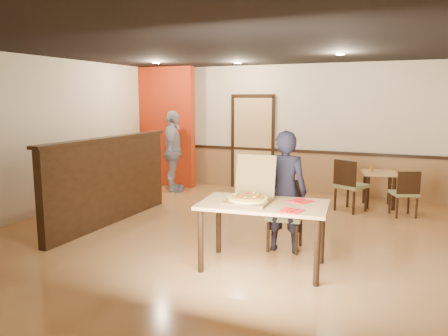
% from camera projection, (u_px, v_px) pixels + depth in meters
% --- Properties ---
extents(floor, '(7.00, 7.00, 0.00)m').
position_uv_depth(floor, '(225.00, 234.00, 6.73)').
color(floor, '#B27B45').
rests_on(floor, ground).
extents(ceiling, '(7.00, 7.00, 0.00)m').
position_uv_depth(ceiling, '(225.00, 47.00, 6.29)').
color(ceiling, black).
rests_on(ceiling, wall_back).
extents(wall_back, '(7.00, 0.00, 7.00)m').
position_uv_depth(wall_back, '(287.00, 129.00, 9.68)').
color(wall_back, beige).
rests_on(wall_back, floor).
extents(wall_left, '(0.00, 7.00, 7.00)m').
position_uv_depth(wall_left, '(48.00, 136.00, 7.88)').
color(wall_left, beige).
rests_on(wall_left, floor).
extents(wainscot_back, '(7.00, 0.04, 0.90)m').
position_uv_depth(wainscot_back, '(286.00, 171.00, 9.80)').
color(wainscot_back, olive).
rests_on(wainscot_back, floor).
extents(chair_rail_back, '(7.00, 0.06, 0.06)m').
position_uv_depth(chair_rail_back, '(286.00, 150.00, 9.71)').
color(chair_rail_back, black).
rests_on(chair_rail_back, wall_back).
extents(back_door, '(0.90, 0.06, 2.10)m').
position_uv_depth(back_door, '(253.00, 143.00, 10.01)').
color(back_door, '#DAB170').
rests_on(back_door, wall_back).
extents(booth_partition, '(0.20, 3.10, 1.44)m').
position_uv_depth(booth_partition, '(110.00, 180.00, 7.21)').
color(booth_partition, black).
rests_on(booth_partition, floor).
extents(red_accent_panel, '(1.60, 0.20, 2.78)m').
position_uv_depth(red_accent_panel, '(163.00, 127.00, 10.36)').
color(red_accent_panel, '#A0260B').
rests_on(red_accent_panel, floor).
extents(spot_a, '(0.14, 0.14, 0.02)m').
position_uv_depth(spot_a, '(156.00, 63.00, 8.82)').
color(spot_a, beige).
rests_on(spot_a, ceiling).
extents(spot_b, '(0.14, 0.14, 0.02)m').
position_uv_depth(spot_b, '(238.00, 63.00, 8.87)').
color(spot_b, beige).
rests_on(spot_b, ceiling).
extents(spot_c, '(0.14, 0.14, 0.02)m').
position_uv_depth(spot_c, '(341.00, 54.00, 7.10)').
color(spot_c, beige).
rests_on(spot_c, ceiling).
extents(main_table, '(1.61, 1.04, 0.82)m').
position_uv_depth(main_table, '(263.00, 212.00, 5.28)').
color(main_table, tan).
rests_on(main_table, floor).
extents(diner_chair, '(0.51, 0.51, 0.94)m').
position_uv_depth(diner_chair, '(286.00, 211.00, 6.05)').
color(diner_chair, olive).
rests_on(diner_chair, floor).
extents(side_chair_left, '(0.64, 0.64, 0.97)m').
position_uv_depth(side_chair_left, '(349.00, 183.00, 7.98)').
color(side_chair_left, olive).
rests_on(side_chair_left, floor).
extents(side_chair_right, '(0.54, 0.54, 0.83)m').
position_uv_depth(side_chair_right, '(405.00, 192.00, 7.62)').
color(side_chair_right, olive).
rests_on(side_chair_right, floor).
extents(side_table, '(0.75, 0.75, 0.68)m').
position_uv_depth(side_table, '(379.00, 181.00, 8.35)').
color(side_table, tan).
rests_on(side_table, floor).
extents(diner, '(0.63, 0.44, 1.65)m').
position_uv_depth(diner, '(285.00, 192.00, 5.85)').
color(diner, black).
rests_on(diner, floor).
extents(passerby, '(0.81, 1.15, 1.81)m').
position_uv_depth(passerby, '(173.00, 151.00, 9.70)').
color(passerby, gray).
rests_on(passerby, floor).
extents(pizza_box, '(0.54, 0.63, 0.55)m').
position_uv_depth(pizza_box, '(249.00, 196.00, 5.31)').
color(pizza_box, brown).
rests_on(pizza_box, main_table).
extents(pizza, '(0.62, 0.62, 0.03)m').
position_uv_depth(pizza, '(248.00, 199.00, 5.26)').
color(pizza, gold).
rests_on(pizza, pizza_box).
extents(napkin_near, '(0.27, 0.27, 0.01)m').
position_uv_depth(napkin_near, '(292.00, 211.00, 4.89)').
color(napkin_near, red).
rests_on(napkin_near, main_table).
extents(napkin_far, '(0.33, 0.33, 0.01)m').
position_uv_depth(napkin_far, '(301.00, 201.00, 5.35)').
color(napkin_far, red).
rests_on(napkin_far, main_table).
extents(condiment, '(0.06, 0.06, 0.15)m').
position_uv_depth(condiment, '(372.00, 168.00, 8.33)').
color(condiment, '#8E6019').
rests_on(condiment, side_table).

